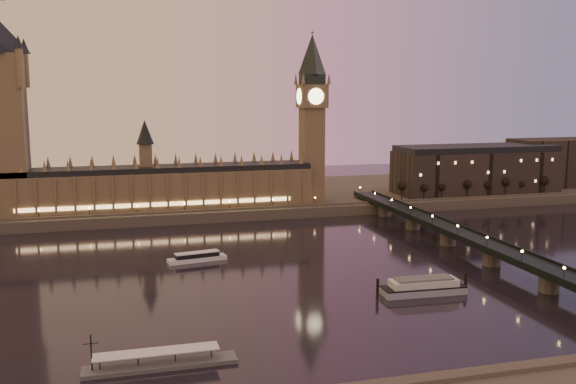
% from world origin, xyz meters
% --- Properties ---
extents(ground, '(700.00, 700.00, 0.00)m').
position_xyz_m(ground, '(0.00, 0.00, 0.00)').
color(ground, black).
rests_on(ground, ground).
extents(far_embankment, '(560.00, 130.00, 6.00)m').
position_xyz_m(far_embankment, '(30.00, 165.00, 3.00)').
color(far_embankment, '#423D35').
rests_on(far_embankment, ground).
extents(palace_of_westminster, '(180.00, 26.62, 52.00)m').
position_xyz_m(palace_of_westminster, '(-40.12, 120.99, 21.71)').
color(palace_of_westminster, brown).
rests_on(palace_of_westminster, ground).
extents(victoria_tower, '(31.68, 31.68, 118.00)m').
position_xyz_m(victoria_tower, '(-120.00, 121.00, 65.79)').
color(victoria_tower, brown).
rests_on(victoria_tower, ground).
extents(big_ben, '(17.68, 17.68, 104.00)m').
position_xyz_m(big_ben, '(53.99, 120.99, 63.95)').
color(big_ben, brown).
rests_on(big_ben, ground).
extents(westminster_bridge, '(13.20, 260.00, 15.30)m').
position_xyz_m(westminster_bridge, '(91.61, 0.00, 5.52)').
color(westminster_bridge, black).
rests_on(westminster_bridge, ground).
extents(city_block, '(155.00, 45.00, 34.00)m').
position_xyz_m(city_block, '(194.94, 130.93, 22.24)').
color(city_block, black).
rests_on(city_block, ground).
extents(bare_tree_0, '(5.27, 5.27, 10.73)m').
position_xyz_m(bare_tree_0, '(110.00, 109.00, 13.98)').
color(bare_tree_0, black).
rests_on(bare_tree_0, ground).
extents(bare_tree_1, '(5.27, 5.27, 10.73)m').
position_xyz_m(bare_tree_1, '(124.60, 109.00, 13.98)').
color(bare_tree_1, black).
rests_on(bare_tree_1, ground).
extents(bare_tree_2, '(5.27, 5.27, 10.73)m').
position_xyz_m(bare_tree_2, '(139.21, 109.00, 13.98)').
color(bare_tree_2, black).
rests_on(bare_tree_2, ground).
extents(bare_tree_3, '(5.27, 5.27, 10.73)m').
position_xyz_m(bare_tree_3, '(153.81, 109.00, 13.98)').
color(bare_tree_3, black).
rests_on(bare_tree_3, ground).
extents(bare_tree_4, '(5.27, 5.27, 10.73)m').
position_xyz_m(bare_tree_4, '(168.41, 109.00, 13.98)').
color(bare_tree_4, black).
rests_on(bare_tree_4, ground).
extents(bare_tree_5, '(5.27, 5.27, 10.73)m').
position_xyz_m(bare_tree_5, '(183.01, 109.00, 13.98)').
color(bare_tree_5, black).
rests_on(bare_tree_5, ground).
extents(bare_tree_6, '(5.27, 5.27, 10.73)m').
position_xyz_m(bare_tree_6, '(197.61, 109.00, 13.98)').
color(bare_tree_6, black).
rests_on(bare_tree_6, ground).
extents(bare_tree_7, '(5.27, 5.27, 10.73)m').
position_xyz_m(bare_tree_7, '(212.21, 109.00, 13.98)').
color(bare_tree_7, black).
rests_on(bare_tree_7, ground).
extents(cruise_boat_a, '(26.47, 9.72, 4.14)m').
position_xyz_m(cruise_boat_a, '(-29.80, 20.92, 1.83)').
color(cruise_boat_a, silver).
rests_on(cruise_boat_a, ground).
extents(moored_barge, '(36.25, 10.14, 6.65)m').
position_xyz_m(moored_barge, '(45.41, -47.05, 2.81)').
color(moored_barge, '#919FB8').
rests_on(moored_barge, ground).
extents(pontoon_pier, '(41.71, 6.95, 11.12)m').
position_xyz_m(pontoon_pier, '(-53.45, -86.06, 1.20)').
color(pontoon_pier, '#595B5E').
rests_on(pontoon_pier, ground).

